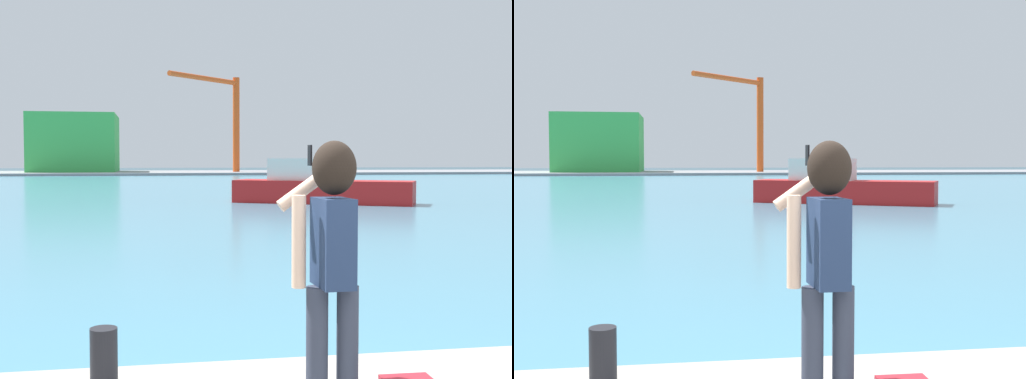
% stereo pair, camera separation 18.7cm
% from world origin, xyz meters
% --- Properties ---
extents(ground_plane, '(220.00, 220.00, 0.00)m').
position_xyz_m(ground_plane, '(0.00, 50.00, 0.00)').
color(ground_plane, '#334751').
extents(harbor_water, '(140.00, 100.00, 0.02)m').
position_xyz_m(harbor_water, '(0.00, 52.00, 0.01)').
color(harbor_water, teal).
rests_on(harbor_water, ground_plane).
extents(far_shore_dock, '(140.00, 20.00, 0.36)m').
position_xyz_m(far_shore_dock, '(0.00, 92.00, 0.18)').
color(far_shore_dock, gray).
rests_on(far_shore_dock, ground_plane).
extents(person_photographer, '(0.53, 0.55, 1.74)m').
position_xyz_m(person_photographer, '(-0.54, 0.84, 1.64)').
color(person_photographer, '#2D3342').
rests_on(person_photographer, quay_promenade).
extents(harbor_bollard, '(0.19, 0.19, 0.44)m').
position_xyz_m(harbor_bollard, '(-2.00, 1.51, 0.79)').
color(harbor_bollard, black).
rests_on(harbor_bollard, quay_promenade).
extents(boat_moored, '(8.86, 6.09, 2.22)m').
position_xyz_m(boat_moored, '(6.51, 27.36, 0.81)').
color(boat_moored, '#B21919').
rests_on(boat_moored, harbor_water).
extents(warehouse_left, '(12.14, 13.13, 8.43)m').
position_xyz_m(warehouse_left, '(-12.88, 93.79, 4.58)').
color(warehouse_left, green).
rests_on(warehouse_left, far_shore_dock).
extents(port_crane, '(10.70, 10.07, 13.77)m').
position_xyz_m(port_crane, '(8.94, 87.36, 9.23)').
color(port_crane, '#D84C19').
rests_on(port_crane, far_shore_dock).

